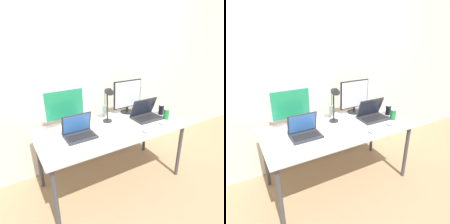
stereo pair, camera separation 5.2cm
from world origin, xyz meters
TOP-DOWN VIEW (x-y plane):
  - ground_plane at (0.00, 0.00)m, footprint 16.00×16.00m
  - wall_back at (0.00, 0.59)m, footprint 7.00×0.08m
  - work_desk at (0.00, 0.00)m, footprint 1.66×0.79m
  - monitor_left at (-0.44, 0.26)m, footprint 0.44×0.22m
  - monitor_center at (0.39, 0.27)m, footprint 0.40×0.17m
  - laptop_silver at (-0.40, -0.01)m, footprint 0.31×0.22m
  - laptop_secondary at (0.48, 0.01)m, footprint 0.35×0.24m
  - keyboard_main at (-0.15, -0.25)m, footprint 0.42×0.14m
  - mouse_by_keyboard at (0.54, -0.24)m, footprint 0.09×0.11m
  - mouse_by_laptop at (0.24, -0.29)m, footprint 0.08×0.10m
  - soda_can_near_keyboard at (0.68, -0.14)m, footprint 0.07×0.07m
  - soda_can_by_laptop at (0.73, -0.00)m, footprint 0.07×0.07m
  - bamboo_vase at (0.09, 0.31)m, footprint 0.07×0.07m
  - desk_lamp at (0.03, 0.11)m, footprint 0.11×0.18m

SIDE VIEW (x-z plane):
  - ground_plane at x=0.00m, z-range 0.00..0.00m
  - work_desk at x=0.00m, z-range 0.31..1.05m
  - keyboard_main at x=-0.15m, z-range 0.74..0.76m
  - mouse_by_keyboard at x=0.54m, z-range 0.74..0.77m
  - mouse_by_laptop at x=0.24m, z-range 0.74..0.78m
  - laptop_silver at x=-0.40m, z-range 0.68..0.91m
  - laptop_secondary at x=0.48m, z-range 0.67..0.92m
  - soda_can_near_keyboard at x=0.68m, z-range 0.74..0.87m
  - soda_can_by_laptop at x=0.73m, z-range 0.74..0.87m
  - bamboo_vase at x=0.09m, z-range 0.65..0.98m
  - monitor_center at x=0.39m, z-range 0.75..1.18m
  - monitor_left at x=-0.44m, z-range 0.75..1.19m
  - desk_lamp at x=0.03m, z-range 0.82..1.28m
  - wall_back at x=0.00m, z-range 0.00..2.60m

